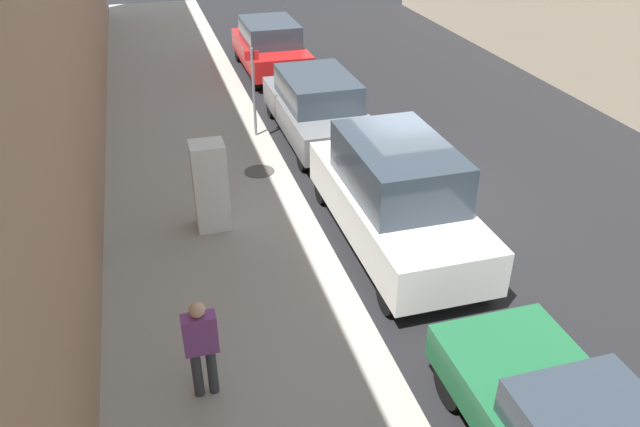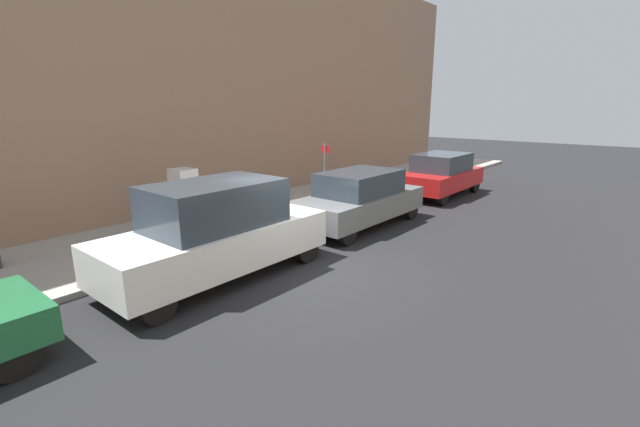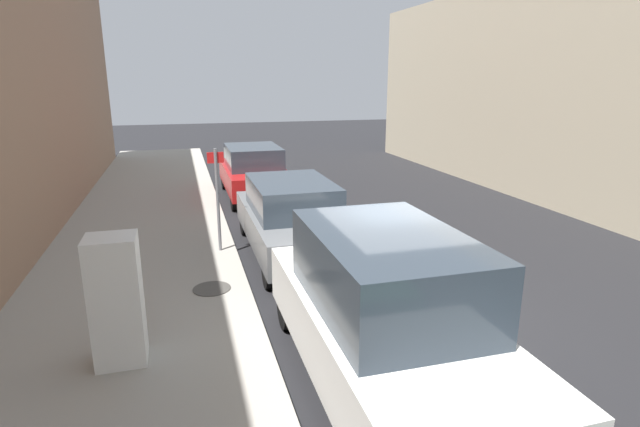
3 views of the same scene
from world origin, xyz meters
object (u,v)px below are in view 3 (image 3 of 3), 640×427
Objects in this scene: parked_suv_gray at (292,217)px; parked_suv_red at (254,171)px; discarded_refrigerator at (117,301)px; parked_van_white at (385,314)px; street_sign_post at (217,194)px.

parked_suv_red is (-0.00, 5.93, 0.02)m from parked_suv_gray.
parked_suv_red reaches higher than parked_suv_gray.
discarded_refrigerator reaches higher than parked_suv_red.
parked_van_white is (3.32, -1.38, 0.01)m from discarded_refrigerator.
parked_suv_gray is 5.93m from parked_suv_red.
parked_suv_gray is (3.32, 4.03, -0.16)m from discarded_refrigerator.
parked_van_white reaches higher than parked_suv_red.
discarded_refrigerator is 0.41× the size of parked_suv_red.
parked_van_white is 1.07× the size of parked_suv_gray.
parked_suv_red is at bearing 71.57° from discarded_refrigerator.
street_sign_post is 1.74m from parked_suv_gray.
discarded_refrigerator is at bearing -108.43° from parked_suv_red.
parked_van_white is 11.35m from parked_suv_red.
street_sign_post is 0.46× the size of parked_van_white.
discarded_refrigerator is 10.50m from parked_suv_red.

